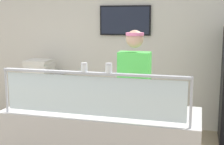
% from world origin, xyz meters
% --- Properties ---
extents(shop_rear_unit, '(6.42, 0.13, 2.70)m').
position_xyz_m(shop_rear_unit, '(1.01, 2.80, 1.36)').
color(shop_rear_unit, silver).
rests_on(shop_rear_unit, ground).
extents(sneeze_guard, '(1.85, 0.06, 0.46)m').
position_xyz_m(sneeze_guard, '(1.01, 0.06, 1.24)').
color(sneeze_guard, '#B2B5BC').
rests_on(sneeze_guard, serving_counter).
extents(pizza_tray, '(0.48, 0.48, 0.04)m').
position_xyz_m(pizza_tray, '(1.21, 0.44, 0.97)').
color(pizza_tray, '#9EA0A8').
rests_on(pizza_tray, serving_counter).
extents(pizza_server, '(0.14, 0.29, 0.01)m').
position_xyz_m(pizza_server, '(1.20, 0.42, 0.99)').
color(pizza_server, '#ADAFB7').
rests_on(pizza_server, pizza_tray).
extents(parmesan_shaker, '(0.06, 0.06, 0.08)m').
position_xyz_m(parmesan_shaker, '(0.94, 0.06, 1.44)').
color(parmesan_shaker, white).
rests_on(parmesan_shaker, sneeze_guard).
extents(pepper_flake_shaker, '(0.06, 0.06, 0.09)m').
position_xyz_m(pepper_flake_shaker, '(1.18, 0.06, 1.45)').
color(pepper_flake_shaker, white).
rests_on(pepper_flake_shaker, sneeze_guard).
extents(worker_figure, '(0.41, 0.50, 1.76)m').
position_xyz_m(worker_figure, '(1.23, 1.02, 1.01)').
color(worker_figure, '#23232D').
rests_on(worker_figure, ground).
extents(prep_shelf, '(0.70, 0.55, 0.90)m').
position_xyz_m(prep_shelf, '(-0.74, 2.31, 0.45)').
color(prep_shelf, '#B7BABF').
rests_on(prep_shelf, ground).
extents(pizza_box_stack, '(0.45, 0.43, 0.27)m').
position_xyz_m(pizza_box_stack, '(-0.75, 2.31, 1.04)').
color(pizza_box_stack, silver).
rests_on(pizza_box_stack, prep_shelf).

